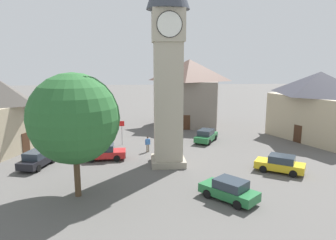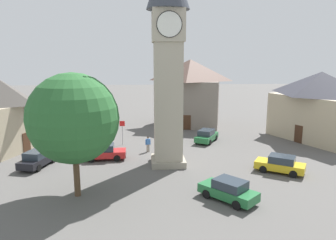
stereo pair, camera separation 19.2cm
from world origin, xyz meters
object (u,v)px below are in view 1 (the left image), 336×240
at_px(pedestrian, 148,143).
at_px(car_white_side, 206,136).
at_px(car_blue_kerb, 37,159).
at_px(car_red_corner, 280,164).
at_px(car_black_far, 104,152).
at_px(clock_tower, 168,37).
at_px(building_shop_left, 189,92).
at_px(tree, 74,119).
at_px(road_sign, 122,129).
at_px(building_corner_back, 318,105).
at_px(car_silver_kerb, 229,190).

bearing_deg(pedestrian, car_white_side, 26.49).
bearing_deg(car_blue_kerb, car_red_corner, -8.65).
distance_m(car_red_corner, car_black_far, 16.51).
relative_size(clock_tower, car_blue_kerb, 4.53).
bearing_deg(pedestrian, car_black_far, -152.35).
bearing_deg(pedestrian, building_shop_left, 64.47).
relative_size(clock_tower, pedestrian, 11.86).
bearing_deg(car_white_side, clock_tower, -124.30).
height_order(clock_tower, car_red_corner, clock_tower).
relative_size(car_red_corner, tree, 0.49).
relative_size(car_red_corner, building_shop_left, 0.42).
bearing_deg(building_shop_left, pedestrian, -115.53).
relative_size(car_white_side, road_sign, 1.58).
xyz_separation_m(car_blue_kerb, building_corner_back, (31.12, 7.51, 3.51)).
distance_m(building_shop_left, building_corner_back, 17.59).
distance_m(car_red_corner, building_corner_back, 14.80).
height_order(car_silver_kerb, pedestrian, pedestrian).
distance_m(car_blue_kerb, road_sign, 10.27).
height_order(car_blue_kerb, building_corner_back, building_corner_back).
distance_m(building_corner_back, road_sign, 23.92).
distance_m(clock_tower, car_white_side, 14.41).
bearing_deg(car_red_corner, building_shop_left, 102.95).
height_order(car_silver_kerb, car_red_corner, same).
bearing_deg(car_red_corner, car_silver_kerb, -139.93).
distance_m(car_blue_kerb, car_silver_kerb, 17.70).
bearing_deg(car_white_side, building_shop_left, 92.87).
xyz_separation_m(car_red_corner, car_black_far, (-15.76, 4.95, 0.00)).
relative_size(car_black_far, tree, 0.47).
bearing_deg(car_silver_kerb, tree, 171.30).
relative_size(car_silver_kerb, car_red_corner, 0.97).
relative_size(building_shop_left, road_sign, 3.73).
distance_m(car_silver_kerb, tree, 11.87).
bearing_deg(car_red_corner, clock_tower, 162.49).
height_order(car_blue_kerb, car_silver_kerb, same).
distance_m(clock_tower, car_black_far, 12.71).
xyz_separation_m(clock_tower, car_silver_kerb, (3.58, -8.08, -10.95)).
distance_m(clock_tower, car_silver_kerb, 14.07).
distance_m(pedestrian, building_corner_back, 21.45).
distance_m(car_blue_kerb, tree, 9.69).
height_order(car_blue_kerb, car_red_corner, same).
bearing_deg(clock_tower, building_corner_back, 22.16).
height_order(car_blue_kerb, car_black_far, same).
bearing_deg(car_silver_kerb, car_white_side, 83.87).
relative_size(clock_tower, building_shop_left, 1.92).
distance_m(tree, building_corner_back, 29.82).
height_order(tree, building_corner_back, tree).
height_order(pedestrian, tree, tree).
bearing_deg(car_red_corner, car_black_far, 162.56).
bearing_deg(car_white_side, pedestrian, -153.51).
relative_size(car_black_far, road_sign, 1.49).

